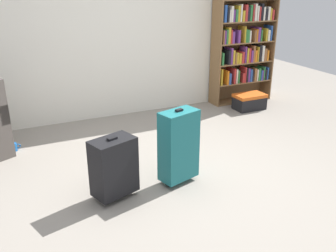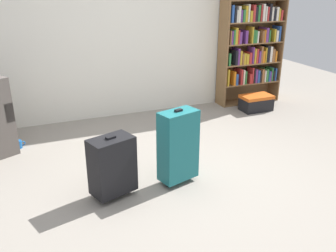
{
  "view_description": "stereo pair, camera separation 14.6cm",
  "coord_description": "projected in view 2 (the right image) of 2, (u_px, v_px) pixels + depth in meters",
  "views": [
    {
      "loc": [
        -1.53,
        -2.85,
        1.87
      ],
      "look_at": [
        -0.13,
        0.2,
        0.55
      ],
      "focal_mm": 39.72,
      "sensor_mm": 36.0,
      "label": 1
    },
    {
      "loc": [
        -1.4,
        -2.91,
        1.87
      ],
      "look_at": [
        -0.13,
        0.2,
        0.55
      ],
      "focal_mm": 39.72,
      "sensor_mm": 36.0,
      "label": 2
    }
  ],
  "objects": [
    {
      "name": "mug",
      "position": [
        19.0,
        144.0,
        4.42
      ],
      "size": [
        0.12,
        0.08,
        0.1
      ],
      "color": "#1959A5",
      "rests_on": "ground"
    },
    {
      "name": "storage_box",
      "position": [
        256.0,
        102.0,
        5.67
      ],
      "size": [
        0.47,
        0.29,
        0.24
      ],
      "color": "black",
      "rests_on": "ground"
    },
    {
      "name": "suitcase_black",
      "position": [
        112.0,
        166.0,
        3.34
      ],
      "size": [
        0.45,
        0.35,
        0.6
      ],
      "color": "black",
      "rests_on": "ground"
    },
    {
      "name": "back_wall",
      "position": [
        121.0,
        24.0,
        5.13
      ],
      "size": [
        5.56,
        0.1,
        2.6
      ],
      "primitive_type": "cube",
      "color": "silver",
      "rests_on": "ground"
    },
    {
      "name": "suitcase_teal",
      "position": [
        178.0,
        146.0,
        3.55
      ],
      "size": [
        0.41,
        0.3,
        0.76
      ],
      "color": "#19666B",
      "rests_on": "ground"
    },
    {
      "name": "ground_plane",
      "position": [
        188.0,
        182.0,
        3.68
      ],
      "size": [
        9.74,
        9.74,
        0.0
      ],
      "primitive_type": "plane",
      "color": "gray"
    },
    {
      "name": "bookshelf",
      "position": [
        251.0,
        38.0,
        5.75
      ],
      "size": [
        1.03,
        0.3,
        1.9
      ],
      "color": "brown",
      "rests_on": "ground"
    }
  ]
}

